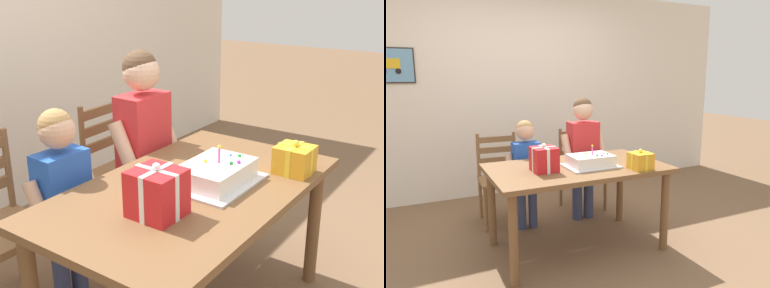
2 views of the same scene
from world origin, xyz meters
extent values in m
cube|color=brown|center=(0.00, 0.00, 0.73)|extent=(1.50, 0.89, 0.04)
cylinder|color=brown|center=(0.67, -0.36, 0.36)|extent=(0.07, 0.07, 0.71)
cylinder|color=brown|center=(0.67, 0.36, 0.36)|extent=(0.07, 0.07, 0.71)
cube|color=silver|center=(0.10, -0.07, 0.76)|extent=(0.44, 0.34, 0.01)
cube|color=white|center=(0.10, -0.07, 0.81)|extent=(0.36, 0.26, 0.09)
cylinder|color=#E04C9E|center=(0.11, -0.08, 0.89)|extent=(0.01, 0.01, 0.07)
sphere|color=yellow|center=(0.11, -0.08, 0.93)|extent=(0.02, 0.02, 0.02)
sphere|color=blue|center=(0.21, -0.08, 0.86)|extent=(0.01, 0.01, 0.01)
sphere|color=green|center=(0.12, -0.14, 0.86)|extent=(0.02, 0.02, 0.02)
sphere|color=purple|center=(0.16, -0.16, 0.86)|extent=(0.02, 0.02, 0.02)
sphere|color=green|center=(0.23, -0.12, 0.86)|extent=(0.02, 0.02, 0.02)
sphere|color=yellow|center=(0.08, -0.02, 0.86)|extent=(0.02, 0.02, 0.02)
cube|color=gold|center=(0.43, -0.32, 0.82)|extent=(0.17, 0.17, 0.14)
cube|color=yellow|center=(0.43, -0.32, 0.82)|extent=(0.17, 0.02, 0.14)
cube|color=yellow|center=(0.43, -0.32, 0.82)|extent=(0.02, 0.18, 0.14)
sphere|color=yellow|center=(0.43, -0.32, 0.90)|extent=(0.04, 0.04, 0.04)
cube|color=red|center=(-0.31, -0.05, 0.85)|extent=(0.19, 0.20, 0.20)
cube|color=white|center=(-0.31, -0.05, 0.85)|extent=(0.20, 0.02, 0.20)
cube|color=white|center=(-0.31, -0.05, 0.85)|extent=(0.02, 0.21, 0.20)
sphere|color=white|center=(-0.31, -0.05, 0.96)|extent=(0.04, 0.04, 0.04)
cube|color=brown|center=(-0.47, 0.85, 0.45)|extent=(0.44, 0.44, 0.04)
cylinder|color=brown|center=(-0.29, 0.65, 0.21)|extent=(0.04, 0.04, 0.43)
cylinder|color=brown|center=(-0.27, 1.03, 0.21)|extent=(0.04, 0.04, 0.43)
cylinder|color=brown|center=(-0.27, 1.03, 0.70)|extent=(0.04, 0.04, 0.45)
cube|color=brown|center=(0.47, 0.85, 0.45)|extent=(0.43, 0.43, 0.04)
cylinder|color=brown|center=(0.67, 0.66, 0.21)|extent=(0.04, 0.04, 0.43)
cylinder|color=brown|center=(0.29, 0.65, 0.21)|extent=(0.04, 0.04, 0.43)
cylinder|color=brown|center=(0.65, 1.04, 0.21)|extent=(0.04, 0.04, 0.43)
cylinder|color=brown|center=(0.27, 1.03, 0.21)|extent=(0.04, 0.04, 0.43)
cylinder|color=brown|center=(0.65, 1.04, 0.70)|extent=(0.04, 0.04, 0.45)
cylinder|color=brown|center=(0.27, 1.03, 0.70)|extent=(0.04, 0.04, 0.45)
cube|color=brown|center=(0.46, 1.04, 0.63)|extent=(0.36, 0.04, 0.06)
cube|color=brown|center=(0.46, 1.04, 0.74)|extent=(0.36, 0.04, 0.06)
cube|color=brown|center=(0.46, 1.04, 0.85)|extent=(0.36, 0.04, 0.06)
cylinder|color=#38426B|center=(0.41, 0.59, 0.24)|extent=(0.10, 0.10, 0.49)
cylinder|color=#38426B|center=(0.28, 0.59, 0.24)|extent=(0.10, 0.10, 0.49)
cube|color=red|center=(0.35, 0.59, 0.77)|extent=(0.30, 0.19, 0.56)
cylinder|color=#E0B293|center=(0.54, 0.55, 0.75)|extent=(0.08, 0.23, 0.37)
cylinder|color=#E0B293|center=(0.15, 0.55, 0.75)|extent=(0.08, 0.23, 0.37)
sphere|color=#E0B293|center=(0.35, 0.59, 1.17)|extent=(0.21, 0.21, 0.21)
sphere|color=brown|center=(0.35, 0.60, 1.20)|extent=(0.20, 0.20, 0.20)
cylinder|color=#38426B|center=(-0.22, 0.58, 0.21)|extent=(0.09, 0.09, 0.41)
cylinder|color=#38426B|center=(-0.33, 0.59, 0.21)|extent=(0.09, 0.09, 0.41)
cube|color=blue|center=(-0.28, 0.59, 0.65)|extent=(0.26, 0.16, 0.47)
cylinder|color=tan|center=(-0.11, 0.55, 0.63)|extent=(0.07, 0.20, 0.31)
cylinder|color=tan|center=(-0.44, 0.56, 0.63)|extent=(0.07, 0.20, 0.31)
sphere|color=tan|center=(-0.28, 0.59, 0.99)|extent=(0.18, 0.18, 0.18)
sphere|color=#A87F4C|center=(-0.27, 0.60, 1.01)|extent=(0.17, 0.17, 0.17)
camera|label=1|loc=(-1.70, -1.18, 1.68)|focal=45.34mm
camera|label=2|loc=(-1.27, -2.71, 1.51)|focal=33.53mm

